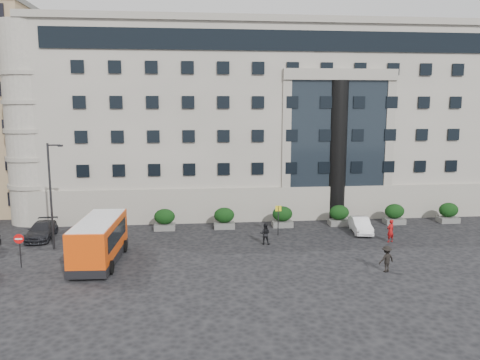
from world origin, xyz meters
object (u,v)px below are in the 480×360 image
object	(u,v)px
no_entry_sign	(19,244)
red_truck	(93,195)
minibus	(99,239)
pedestrian_a	(390,231)
hedge_b	(224,218)
parked_car_c	(42,231)
pedestrian_c	(386,259)
hedge_a	(165,219)
white_taxi	(360,225)
pedestrian_b	(265,234)
hedge_f	(448,212)
hedge_e	(394,214)
hedge_c	(282,216)
bus_stop_sign	(278,215)
parked_car_d	(64,206)
street_lamp	(51,192)
hedge_d	(339,215)

from	to	relation	value
no_entry_sign	red_truck	distance (m)	18.01
minibus	pedestrian_a	distance (m)	22.13
hedge_b	parked_car_c	distance (m)	15.11
no_entry_sign	pedestrian_c	size ratio (longest dim) A/B	1.34
hedge_a	parked_car_c	bearing A→B (deg)	-169.89
hedge_b	red_truck	bearing A→B (deg)	145.16
white_taxi	parked_car_c	bearing A→B (deg)	-174.91
pedestrian_b	pedestrian_a	bearing A→B (deg)	-167.02
hedge_a	pedestrian_a	xyz separation A→B (m)	(18.00, -5.58, -0.01)
hedge_f	minibus	world-z (taller)	minibus
parked_car_c	white_taxi	distance (m)	26.46
hedge_e	hedge_a	bearing A→B (deg)	180.00
hedge_c	hedge_e	world-z (taller)	same
pedestrian_a	minibus	bearing A→B (deg)	-14.45
hedge_a	pedestrian_a	world-z (taller)	hedge_a
hedge_a	no_entry_sign	distance (m)	12.64
pedestrian_c	red_truck	bearing A→B (deg)	-61.33
white_taxi	pedestrian_b	size ratio (longest dim) A/B	2.35
pedestrian_a	hedge_a	bearing A→B (deg)	-38.79
hedge_e	minibus	size ratio (longest dim) A/B	0.25
bus_stop_sign	red_truck	bearing A→B (deg)	145.59
white_taxi	pedestrian_b	bearing A→B (deg)	-156.52
parked_car_d	white_taxi	world-z (taller)	white_taxi
street_lamp	hedge_f	bearing A→B (deg)	8.05
parked_car_c	pedestrian_b	size ratio (longest dim) A/B	2.74
hedge_e	pedestrian_b	bearing A→B (deg)	-157.93
hedge_d	no_entry_sign	xyz separation A→B (m)	(-24.60, -8.84, 0.72)
parked_car_c	hedge_d	bearing A→B (deg)	1.38
hedge_c	parked_car_d	xyz separation A→B (m)	(-21.06, 8.20, -0.31)
no_entry_sign	minibus	xyz separation A→B (m)	(5.06, 0.52, 0.01)
hedge_c	pedestrian_a	distance (m)	9.43
no_entry_sign	white_taxi	distance (m)	26.40
hedge_a	hedge_c	world-z (taller)	same
street_lamp	hedge_a	bearing A→B (deg)	31.16
hedge_e	bus_stop_sign	xyz separation A→B (m)	(-11.30, -2.80, 0.80)
parked_car_c	pedestrian_a	world-z (taller)	pedestrian_a
minibus	pedestrian_c	world-z (taller)	minibus
minibus	pedestrian_c	bearing A→B (deg)	-8.25
pedestrian_c	bus_stop_sign	bearing A→B (deg)	-78.06
hedge_e	pedestrian_c	world-z (taller)	hedge_e
hedge_c	red_truck	xyz separation A→B (m)	(-18.34, 9.14, 0.51)
hedge_a	pedestrian_c	xyz separation A→B (m)	(14.93, -12.03, -0.06)
hedge_a	pedestrian_b	distance (m)	9.56
red_truck	parked_car_c	size ratio (longest dim) A/B	1.20
no_entry_sign	white_taxi	bearing A→B (deg)	13.61
hedge_e	parked_car_c	world-z (taller)	hedge_e
white_taxi	hedge_f	bearing A→B (deg)	22.71
hedge_c	hedge_e	bearing A→B (deg)	0.00
hedge_c	pedestrian_a	xyz separation A→B (m)	(7.60, -5.58, -0.01)
parked_car_c	pedestrian_c	size ratio (longest dim) A/B	2.64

